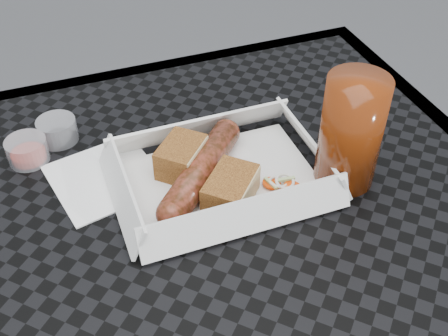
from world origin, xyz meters
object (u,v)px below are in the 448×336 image
Objects in this scene: food_tray at (221,180)px; bratwurst at (201,170)px; patio_table at (200,306)px; drink_glass at (351,132)px.

bratwurst is at bearing 167.34° from food_tray.
bratwurst is (-0.02, 0.01, 0.02)m from food_tray.
bratwurst is at bearing 69.39° from patio_table.
food_tray is 1.60× the size of drink_glass.
patio_table is 3.64× the size of food_tray.
bratwurst is 0.18m from drink_glass.
patio_table is 0.15m from food_tray.
bratwurst is 1.06× the size of drink_glass.
bratwurst reaches higher than food_tray.
patio_table is 5.82× the size of drink_glass.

